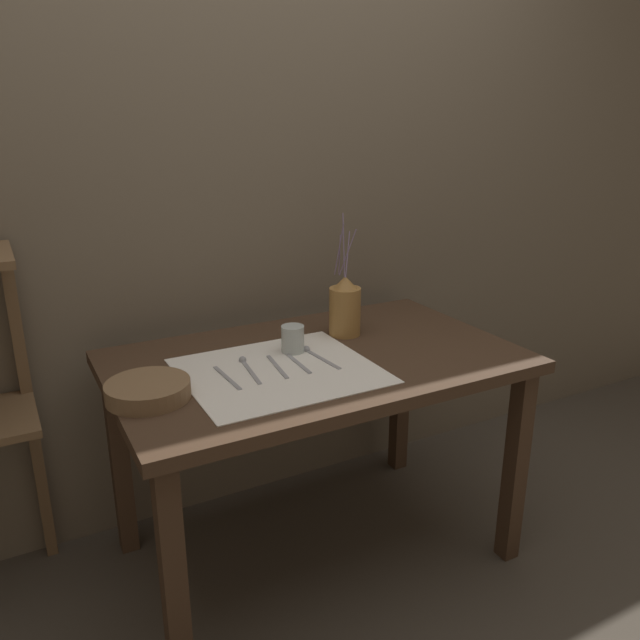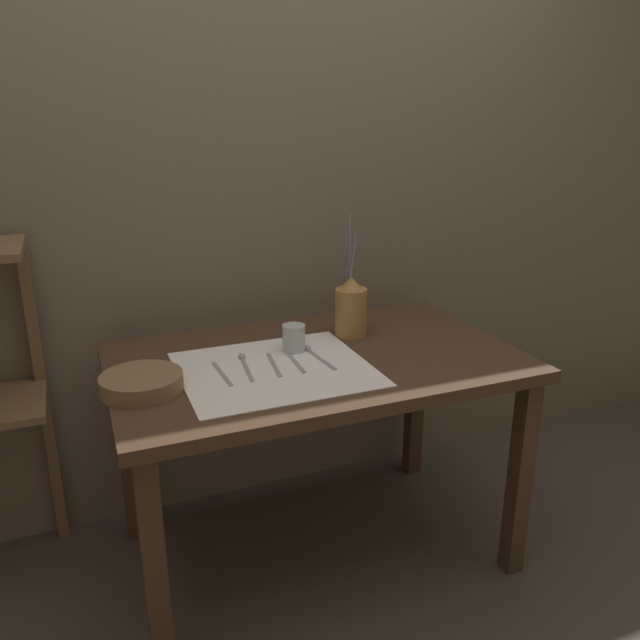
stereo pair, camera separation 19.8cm
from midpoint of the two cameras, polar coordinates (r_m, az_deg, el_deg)
The scene contains 12 objects.
ground_plane at distance 2.39m, azimuth -2.87°, elevation -20.38°, with size 12.00×12.00×0.00m, color #473F35.
stone_wall_back at distance 2.36m, azimuth -8.75°, elevation 10.90°, with size 7.00×0.06×2.40m.
wooden_table at distance 2.05m, azimuth -3.16°, elevation -5.83°, with size 1.30×0.80×0.75m.
linen_cloth at distance 1.91m, azimuth -6.74°, elevation -4.69°, with size 0.57×0.51×0.00m.
pitcher_with_flowers at distance 2.17m, azimuth -0.31°, elevation 1.10°, with size 0.11×0.11×0.43m.
wooden_bowl at distance 1.80m, azimuth -18.54°, elevation -6.20°, with size 0.23×0.23×0.05m.
glass_tumbler_near at distance 2.03m, azimuth -5.30°, elevation -1.78°, with size 0.07×0.07×0.09m.
fork_outer at distance 1.87m, azimuth -11.52°, elevation -5.26°, with size 0.02×0.19×0.00m.
spoon_inner at distance 1.95m, azimuth -9.70°, elevation -4.10°, with size 0.04×0.20×0.02m.
fork_inner at distance 1.93m, azimuth -6.88°, elevation -4.31°, with size 0.03×0.19×0.00m.
knife_center at distance 1.95m, azimuth -5.01°, elevation -3.94°, with size 0.02×0.19×0.00m.
spoon_outer at distance 2.02m, azimuth -3.49°, elevation -3.09°, with size 0.04×0.20×0.02m.
Camera 1 is at (-0.87, -1.66, 1.50)m, focal length 35.00 mm.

